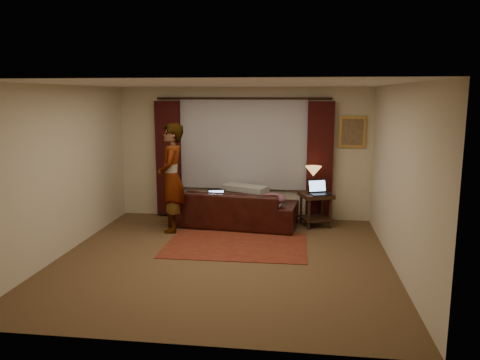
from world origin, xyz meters
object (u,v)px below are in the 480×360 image
person (172,178)px  tiffany_lamp (313,179)px  sofa (234,202)px  end_table (315,210)px  laptop_table (320,188)px  laptop_sofa (217,197)px

person → tiffany_lamp: bearing=97.3°
tiffany_lamp → person: 2.64m
sofa → tiffany_lamp: tiffany_lamp is taller
sofa → person: (-1.08, -0.45, 0.51)m
end_table → laptop_table: (0.07, -0.12, 0.45)m
tiffany_lamp → laptop_table: tiffany_lamp is taller
tiffany_lamp → person: (-2.54, -0.72, 0.10)m
laptop_table → person: size_ratio=0.20×
laptop_sofa → tiffany_lamp: (1.77, 0.45, 0.30)m
laptop_sofa → person: size_ratio=0.18×
end_table → tiffany_lamp: size_ratio=1.28×
tiffany_lamp → sofa: bearing=-169.4°
end_table → laptop_table: 0.47m
laptop_sofa → person: person is taller
tiffany_lamp → laptop_table: 0.27m
sofa → laptop_sofa: bearing=35.6°
sofa → end_table: 1.54m
laptop_table → person: (-2.66, -0.51, 0.21)m
end_table → person: size_ratio=0.32×
laptop_sofa → end_table: size_ratio=0.54×
end_table → tiffany_lamp: tiffany_lamp is taller
sofa → tiffany_lamp: size_ratio=4.72×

